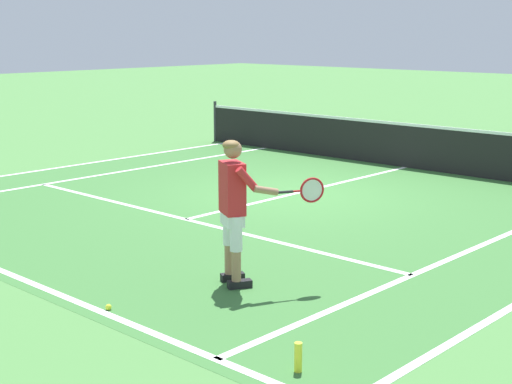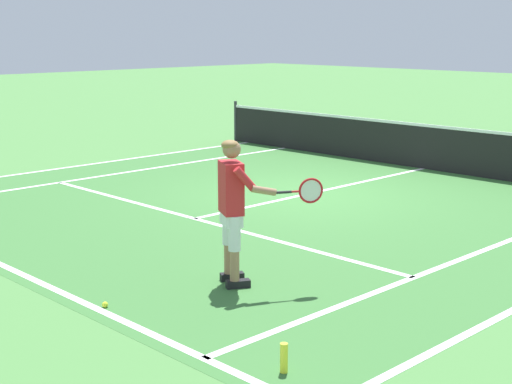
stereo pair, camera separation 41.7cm
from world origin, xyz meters
The scene contains 11 objects.
ground_plane centered at (0.00, 0.00, 0.00)m, with size 80.00×80.00×0.00m, color #477F3D.
court_inner_surface centered at (0.00, -1.08, 0.00)m, with size 10.98×10.13×0.00m, color #387033.
line_service centered at (0.00, -2.62, 0.00)m, with size 8.23×0.10×0.01m, color white.
line_centre_service centered at (0.00, 0.58, 0.00)m, with size 0.10×6.40×0.01m, color white.
line_singles_left centered at (-4.12, -1.08, 0.00)m, with size 0.10×9.73×0.01m, color white.
line_singles_right centered at (4.12, -1.08, 0.00)m, with size 0.10×9.73×0.01m, color white.
line_doubles_left centered at (-5.49, -1.08, 0.00)m, with size 0.10×9.73×0.01m, color white.
tennis_net centered at (0.00, 3.78, 0.50)m, with size 11.96×0.08×1.07m.
tennis_player centered at (2.77, -4.33, 0.99)m, with size 1.02×0.93×1.71m.
tennis_ball_near_feet centered at (2.37, -5.86, 0.03)m, with size 0.07×0.07×0.07m, color #CCE02D.
water_bottle centered at (4.82, -5.63, 0.14)m, with size 0.07×0.07×0.27m, color yellow.
Camera 2 is at (9.08, -10.14, 2.93)m, focal length 53.67 mm.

